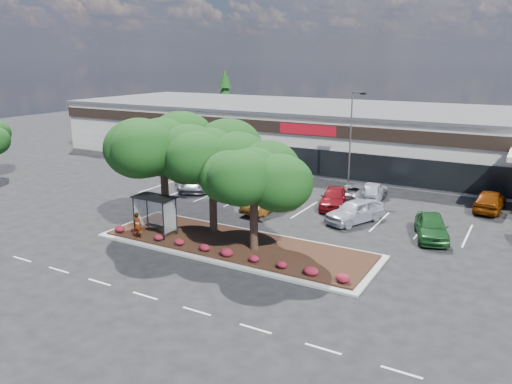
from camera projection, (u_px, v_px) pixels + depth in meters
The scene contains 24 objects.
ground at pixel (228, 277), 27.29m from camera, with size 160.00×160.00×0.00m, color black.
retail_store at pixel (395, 137), 54.91m from camera, with size 80.40×25.20×6.25m.
landscape_island at pixel (236, 245), 31.57m from camera, with size 18.00×6.00×0.26m.
lane_markings at pixel (304, 223), 36.11m from camera, with size 33.12×20.06×0.01m.
shrub_row at pixel (217, 250), 29.71m from camera, with size 17.00×0.80×0.50m, color maroon, non-canonical shape.
bus_shelter at pixel (156, 204), 32.75m from camera, with size 2.75×1.55×2.59m.
island_tree_west at pixel (164, 170), 33.80m from camera, with size 7.20×7.20×7.89m, color #0D340E, non-canonical shape.
island_tree_mid at pixel (213, 178), 32.79m from camera, with size 6.60×6.60×7.32m, color #0D340E, non-canonical shape.
island_tree_east at pixel (254, 198), 29.73m from camera, with size 5.80×5.80×6.50m, color #0D340E, non-canonical shape.
conifer_north_west at pixel (225, 101), 78.94m from camera, with size 4.40×4.40×10.00m, color #0D340E.
person_waiting at pixel (137, 225), 32.28m from camera, with size 0.62×0.41×1.71m, color #594C47.
light_pole at pixel (351, 147), 44.27m from camera, with size 1.41×0.78×8.86m.
car_0 at pixel (200, 177), 46.82m from camera, with size 1.71×4.91×1.62m, color #5E5C65.
car_1 at pixel (197, 181), 45.35m from camera, with size 2.67×5.78×1.61m, color slate.
car_2 at pixel (286, 193), 41.26m from camera, with size 2.10×5.16×1.50m, color maroon.
car_3 at pixel (266, 200), 38.97m from camera, with size 1.76×5.05×1.66m, color brown.
car_4 at pixel (334, 197), 39.74m from camera, with size 1.95×4.86×1.66m, color maroon.
car_5 at pixel (355, 211), 36.19m from camera, with size 1.97×4.91×1.67m, color #B8BAC4.
car_6 at pixel (432, 227), 32.90m from camera, with size 1.94×4.81×1.64m, color #1C5322.
car_9 at pixel (250, 176), 47.05m from camera, with size 1.75×5.03×1.66m, color slate.
car_10 at pixel (287, 176), 47.87m from camera, with size 1.58×3.94×1.34m, color #58585F.
car_12 at pixel (363, 192), 41.70m from camera, with size 2.37×5.14×1.43m, color #5D5C64.
car_13 at pixel (372, 191), 41.83m from camera, with size 1.87×4.65×1.58m, color silver.
car_14 at pixel (490, 200), 38.88m from camera, with size 1.99×4.94×1.68m, color #712E05.
Camera 1 is at (13.76, -21.12, 11.55)m, focal length 35.00 mm.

